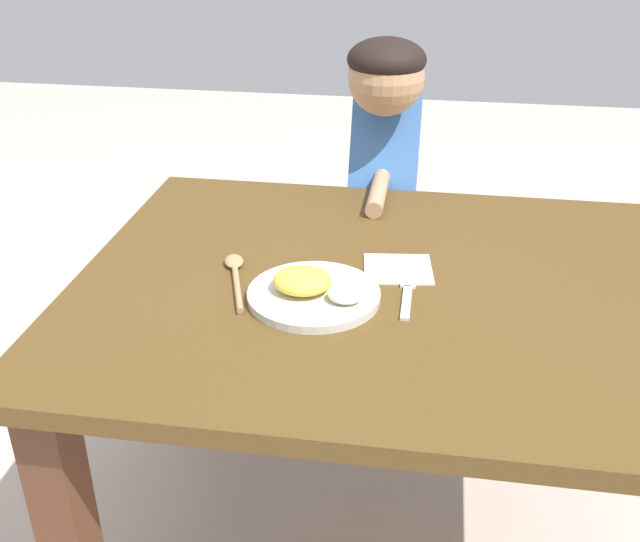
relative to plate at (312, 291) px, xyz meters
name	(u,v)px	position (x,y,z in m)	size (l,w,h in m)	color
dining_table	(379,335)	(0.12, 0.09, -0.14)	(1.18, 0.95, 0.71)	#533A19
plate	(312,291)	(0.00, 0.00, 0.00)	(0.25, 0.25, 0.06)	silver
fork	(408,292)	(0.17, 0.05, -0.01)	(0.03, 0.21, 0.01)	silver
spoon	(235,273)	(-0.16, 0.07, -0.01)	(0.09, 0.22, 0.02)	#A98157
person	(383,204)	(0.08, 0.67, -0.10)	(0.19, 0.42, 1.07)	#3D4E6B
napkin	(398,269)	(0.15, 0.14, -0.02)	(0.13, 0.13, 0.00)	white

